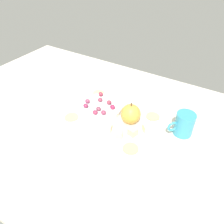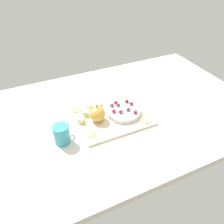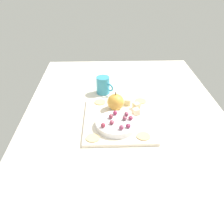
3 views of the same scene
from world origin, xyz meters
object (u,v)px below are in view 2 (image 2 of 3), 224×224
cracker_2 (90,133)px  grape_5 (118,105)px  cheese_cube_3 (100,106)px  grape_4 (112,105)px  cheese_cube_1 (90,107)px  grape_2 (128,109)px  grape_7 (114,111)px  apple_whole (97,114)px  cup (62,134)px  cracker_3 (77,109)px  grape_1 (127,101)px  serving_dish (123,111)px  grape_0 (121,112)px  grape_8 (116,102)px  cheese_cube_0 (81,120)px  cracker_1 (126,99)px  grape_6 (131,103)px  cheese_cube_2 (85,113)px  platter (112,116)px  grape_3 (135,112)px  cracker_0 (146,120)px

cracker_2 → grape_5: bearing=28.8°
cheese_cube_3 → grape_4: 6.80cm
cheese_cube_1 → grape_4: 11.06cm
grape_2 → grape_7: 6.94cm
cheese_cube_3 → apple_whole: bearing=-117.7°
cup → cracker_3: bearing=56.3°
grape_1 → serving_dish: bearing=-133.5°
serving_dish → grape_2: bearing=-52.6°
grape_0 → grape_4: size_ratio=1.00×
grape_4 → grape_8: bearing=29.1°
cheese_cube_0 → serving_dish: bearing=-4.5°
cracker_1 → grape_2: bearing=-114.2°
apple_whole → cracker_3: size_ratio=1.42×
grape_6 → grape_8: 7.72cm
cheese_cube_0 → cheese_cube_2: same height
cheese_cube_0 → cup: size_ratio=0.31×
cheese_cube_1 → cracker_2: bearing=-109.6°
cheese_cube_2 → grape_2: grape_2 is taller
serving_dish → grape_5: 3.93cm
serving_dish → cheese_cube_1: bearing=145.3°
platter → grape_3: grape_3 is taller
serving_dish → cheese_cube_1: cheese_cube_1 is taller
cheese_cube_0 → grape_0: size_ratio=1.34×
cracker_0 → grape_1: 14.24cm
platter → grape_7: grape_7 is taller
apple_whole → serving_dish: bearing=-0.5°
cheese_cube_3 → grape_6: 15.80cm
cracker_1 → grape_1: 6.79cm
apple_whole → cracker_1: (20.10, 9.62, -3.46)cm
cracker_0 → cup: size_ratio=0.60×
cheese_cube_3 → grape_0: grape_0 is taller
cracker_0 → cracker_3: (-27.05, 21.32, 0.00)cm
cracker_2 → cheese_cube_2: bearing=80.4°
cracker_1 → grape_3: 15.76cm
grape_7 → cheese_cube_0: bearing=172.3°
serving_dish → grape_2: size_ratio=8.42×
grape_1 → grape_7: (-9.27, -4.73, 0.09)cm
grape_5 → cup: cup is taller
grape_3 → platter: bearing=145.3°
grape_0 → grape_6: bearing=25.8°
grape_2 → grape_7: grape_7 is taller
cheese_cube_0 → grape_6: 25.94cm
grape_5 → grape_1: bearing=11.8°
cracker_1 → grape_5: (-8.05, -6.55, 2.94)cm
serving_dish → grape_2: 3.23cm
grape_2 → cup: (-32.82, -3.22, -0.08)cm
cheese_cube_2 → grape_1: bearing=-4.2°
cheese_cube_1 → cup: size_ratio=0.31×
platter → cheese_cube_3: (-3.06, 7.59, 1.95)cm
cracker_2 → grape_0: grape_0 is taller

